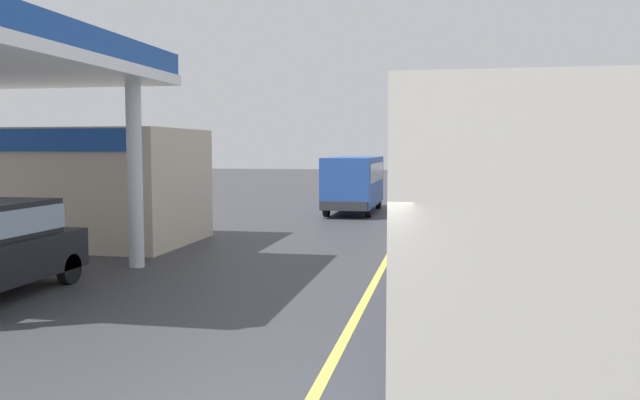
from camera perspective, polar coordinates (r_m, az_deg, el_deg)
The scene contains 5 objects.
ground at distance 25.35m, azimuth 7.67°, elevation -1.88°, with size 120.00×120.00×0.00m, color #38383D.
lane_divider_stripe at distance 20.40m, azimuth 6.85°, elevation -3.43°, with size 0.16×50.00×0.01m, color #D8CC4C.
coach_bus_main at distance 9.71m, azimuth 16.18°, elevation -2.22°, with size 2.60×11.04×3.69m.
gas_station_roadside at distance 19.11m, azimuth -23.91°, elevation 3.56°, with size 9.10×11.95×5.10m.
minibus_opposing_lane at distance 28.64m, azimuth 3.03°, elevation 1.85°, with size 2.04×6.13×2.44m.
Camera 1 is at (1.45, -5.15, 2.84)m, focal length 36.37 mm.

